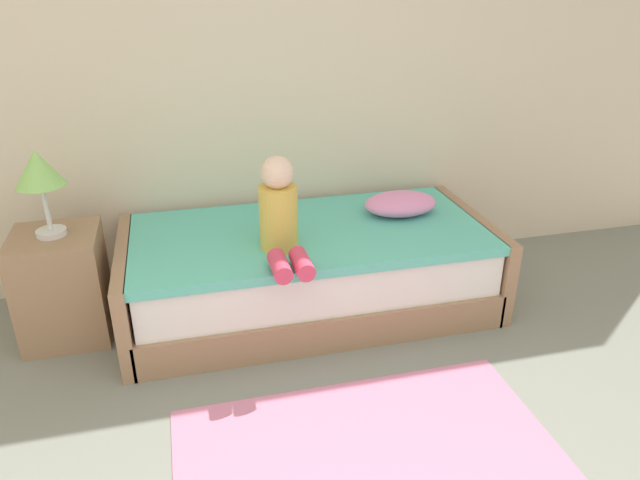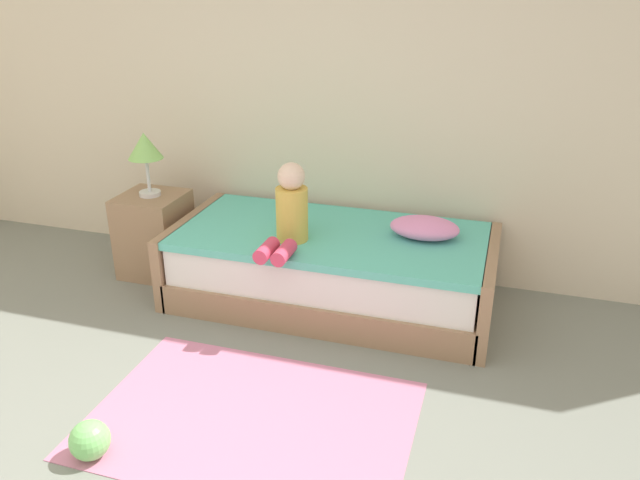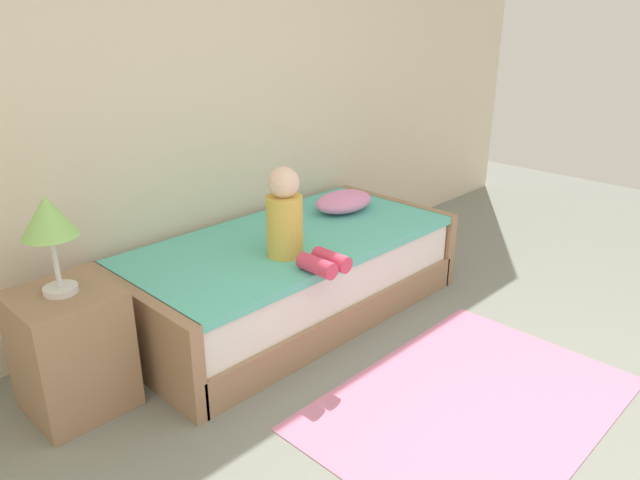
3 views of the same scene
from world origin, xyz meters
The scene contains 7 objects.
wall_rear centered at (0.00, 2.60, 1.45)m, with size 7.20×0.10×2.90m, color beige.
bed centered at (0.26, 2.00, 0.25)m, with size 2.11×1.00×0.50m.
nightstand centered at (-1.09, 2.04, 0.30)m, with size 0.44×0.44×0.60m, color #997556.
table_lamp centered at (-1.09, 2.04, 0.94)m, with size 0.24×0.24×0.45m.
child_figure centered at (0.05, 1.77, 0.70)m, with size 0.20×0.51×0.50m.
pillow centered at (0.85, 2.10, 0.56)m, with size 0.44×0.30×0.13m, color #EA8CC6.
area_rug centered at (0.22, 0.70, 0.00)m, with size 1.60×1.10×0.01m, color pink.
Camera 3 is at (-1.98, -0.44, 1.79)m, focal length 33.32 mm.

